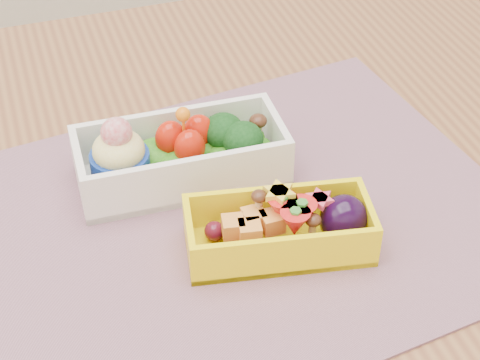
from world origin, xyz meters
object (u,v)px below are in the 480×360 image
object	(u,v)px
placemat	(234,219)
bento_yellow	(283,228)
bento_white	(180,155)
table	(181,300)

from	to	relation	value
placemat	bento_yellow	world-z (taller)	bento_yellow
bento_white	bento_yellow	distance (m)	0.13
placemat	bento_white	bearing A→B (deg)	112.83
placemat	bento_white	size ratio (longest dim) A/B	2.51
bento_white	bento_yellow	size ratio (longest dim) A/B	1.18
table	bento_yellow	distance (m)	0.16
bento_white	table	bearing A→B (deg)	-107.58
bento_white	bento_yellow	xyz separation A→B (m)	(0.06, -0.12, -0.00)
placemat	bento_yellow	xyz separation A→B (m)	(0.03, -0.05, 0.02)
placemat	bento_white	distance (m)	0.08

